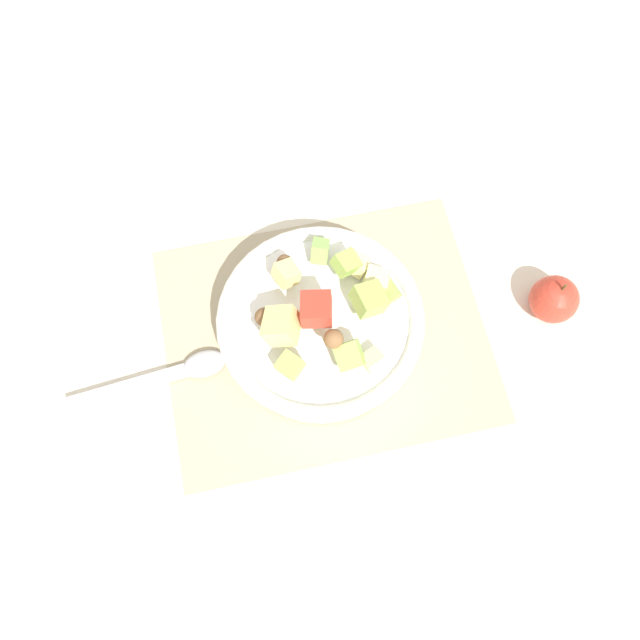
# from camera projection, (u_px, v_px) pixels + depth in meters

# --- Properties ---
(ground_plane) EXTENTS (2.40, 2.40, 0.00)m
(ground_plane) POSITION_uv_depth(u_px,v_px,m) (325.00, 335.00, 0.86)
(ground_plane) COLOR silver
(placemat) EXTENTS (0.43, 0.34, 0.01)m
(placemat) POSITION_uv_depth(u_px,v_px,m) (325.00, 334.00, 0.85)
(placemat) COLOR tan
(placemat) RESTS_ON ground_plane
(salad_bowl) EXTENTS (0.26, 0.26, 0.12)m
(salad_bowl) POSITION_uv_depth(u_px,v_px,m) (320.00, 322.00, 0.81)
(salad_bowl) COLOR white
(salad_bowl) RESTS_ON placemat
(serving_spoon) EXTENTS (0.21, 0.05, 0.01)m
(serving_spoon) POSITION_uv_depth(u_px,v_px,m) (173.00, 374.00, 0.82)
(serving_spoon) COLOR #B7B7BC
(serving_spoon) RESTS_ON placemat
(whole_apple) EXTENTS (0.06, 0.06, 0.08)m
(whole_apple) POSITION_uv_depth(u_px,v_px,m) (554.00, 299.00, 0.84)
(whole_apple) COLOR #BC3828
(whole_apple) RESTS_ON ground_plane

